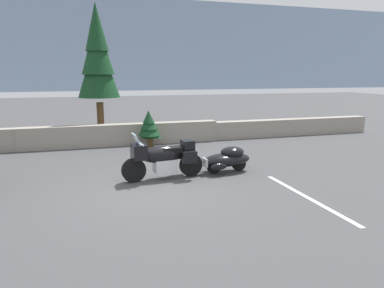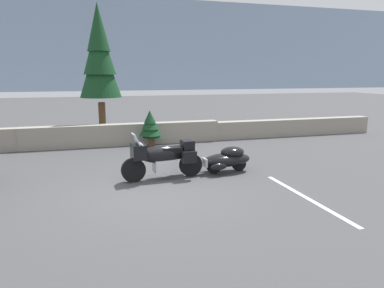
# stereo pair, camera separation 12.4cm
# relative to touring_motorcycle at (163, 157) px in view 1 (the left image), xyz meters

# --- Properties ---
(ground_plane) EXTENTS (80.00, 80.00, 0.00)m
(ground_plane) POSITION_rel_touring_motorcycle_xyz_m (-0.54, -0.97, -0.62)
(ground_plane) COLOR #424244
(stone_guard_wall) EXTENTS (24.00, 0.61, 0.88)m
(stone_guard_wall) POSITION_rel_touring_motorcycle_xyz_m (-0.46, 5.25, -0.20)
(stone_guard_wall) COLOR gray
(stone_guard_wall) RESTS_ON ground
(distant_ridgeline) EXTENTS (240.00, 80.00, 16.00)m
(distant_ridgeline) POSITION_rel_touring_motorcycle_xyz_m (-0.54, 95.26, 7.38)
(distant_ridgeline) COLOR #7F93AD
(distant_ridgeline) RESTS_ON ground
(touring_motorcycle) EXTENTS (2.31, 0.84, 1.33)m
(touring_motorcycle) POSITION_rel_touring_motorcycle_xyz_m (0.00, 0.00, 0.00)
(touring_motorcycle) COLOR black
(touring_motorcycle) RESTS_ON ground
(car_shaped_trailer) EXTENTS (2.22, 0.83, 0.76)m
(car_shaped_trailer) POSITION_rel_touring_motorcycle_xyz_m (1.98, 0.15, -0.21)
(car_shaped_trailer) COLOR black
(car_shaped_trailer) RESTS_ON ground
(pine_tree_tall) EXTENTS (1.76, 1.76, 5.81)m
(pine_tree_tall) POSITION_rel_touring_motorcycle_xyz_m (-1.35, 6.51, 3.02)
(pine_tree_tall) COLOR brown
(pine_tree_tall) RESTS_ON ground
(pine_sapling_near) EXTENTS (0.81, 0.81, 1.22)m
(pine_sapling_near) POSITION_rel_touring_motorcycle_xyz_m (0.50, 4.50, 0.14)
(pine_sapling_near) COLOR brown
(pine_sapling_near) RESTS_ON ground
(pine_sapling_farther) EXTENTS (0.87, 0.87, 1.48)m
(pine_sapling_farther) POSITION_rel_touring_motorcycle_xyz_m (0.41, 4.46, 0.30)
(pine_sapling_farther) COLOR brown
(pine_sapling_farther) RESTS_ON ground
(parking_stripe_marker) EXTENTS (0.12, 3.60, 0.01)m
(parking_stripe_marker) POSITION_rel_touring_motorcycle_xyz_m (2.96, -2.47, -0.62)
(parking_stripe_marker) COLOR silver
(parking_stripe_marker) RESTS_ON ground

